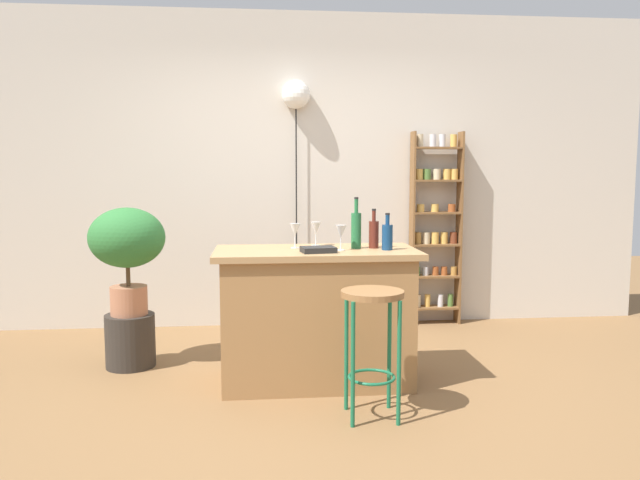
% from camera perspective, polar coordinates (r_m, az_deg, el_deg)
% --- Properties ---
extents(ground, '(12.00, 12.00, 0.00)m').
position_cam_1_polar(ground, '(3.97, 0.06, -14.23)').
color(ground, brown).
extents(back_wall, '(6.40, 0.10, 2.80)m').
position_cam_1_polar(back_wall, '(5.66, -1.90, 6.35)').
color(back_wall, beige).
rests_on(back_wall, ground).
extents(kitchen_counter, '(1.32, 0.66, 0.89)m').
position_cam_1_polar(kitchen_counter, '(4.13, -0.35, -6.95)').
color(kitchen_counter, '#9E7042').
rests_on(kitchen_counter, ground).
extents(bar_stool, '(0.35, 0.35, 0.73)m').
position_cam_1_polar(bar_stool, '(3.52, 4.81, -7.61)').
color(bar_stool, '#196642').
rests_on(bar_stool, ground).
extents(spice_shelf, '(0.46, 0.16, 1.75)m').
position_cam_1_polar(spice_shelf, '(5.75, 10.58, 1.44)').
color(spice_shelf, brown).
rests_on(spice_shelf, ground).
extents(plant_stool, '(0.35, 0.35, 0.38)m').
position_cam_1_polar(plant_stool, '(4.70, -17.02, -8.81)').
color(plant_stool, '#2D2823').
rests_on(plant_stool, ground).
extents(potted_plant, '(0.53, 0.48, 0.76)m').
position_cam_1_polar(potted_plant, '(4.57, -17.29, -0.42)').
color(potted_plant, '#A86B4C').
rests_on(potted_plant, plant_stool).
extents(bottle_spirits_clear, '(0.07, 0.07, 0.34)m').
position_cam_1_polar(bottle_spirits_clear, '(4.10, 3.34, 1.01)').
color(bottle_spirits_clear, '#236638').
rests_on(bottle_spirits_clear, kitchen_counter).
extents(bottle_vinegar, '(0.07, 0.07, 0.24)m').
position_cam_1_polar(bottle_vinegar, '(4.04, 6.20, 0.36)').
color(bottle_vinegar, navy).
rests_on(bottle_vinegar, kitchen_counter).
extents(bottle_soda_blue, '(0.07, 0.07, 0.26)m').
position_cam_1_polar(bottle_soda_blue, '(4.13, 4.96, 0.61)').
color(bottle_soda_blue, '#5B2319').
rests_on(bottle_soda_blue, kitchen_counter).
extents(wine_glass_left, '(0.07, 0.07, 0.16)m').
position_cam_1_polar(wine_glass_left, '(4.12, -2.32, 0.88)').
color(wine_glass_left, silver).
rests_on(wine_glass_left, kitchen_counter).
extents(wine_glass_center, '(0.07, 0.07, 0.16)m').
position_cam_1_polar(wine_glass_center, '(3.99, 1.92, 0.71)').
color(wine_glass_center, silver).
rests_on(wine_glass_center, kitchen_counter).
extents(wine_glass_right, '(0.07, 0.07, 0.16)m').
position_cam_1_polar(wine_glass_right, '(4.24, -0.40, 1.04)').
color(wine_glass_right, silver).
rests_on(wine_glass_right, kitchen_counter).
extents(cookbook, '(0.23, 0.18, 0.03)m').
position_cam_1_polar(cookbook, '(3.90, -0.22, -0.89)').
color(cookbook, black).
rests_on(cookbook, kitchen_counter).
extents(pendant_globe_light, '(0.25, 0.25, 2.19)m').
position_cam_1_polar(pendant_globe_light, '(5.59, -2.22, 13.01)').
color(pendant_globe_light, black).
rests_on(pendant_globe_light, ground).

